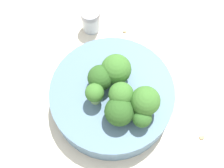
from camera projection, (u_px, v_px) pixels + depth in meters
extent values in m
plane|color=beige|center=(112.00, 102.00, 0.61)|extent=(3.00, 3.00, 0.00)
cylinder|color=slate|center=(112.00, 97.00, 0.58)|extent=(0.23, 0.23, 0.05)
cylinder|color=#8EB770|center=(95.00, 97.00, 0.54)|extent=(0.02, 0.02, 0.03)
sphere|color=#386B28|center=(95.00, 93.00, 0.52)|extent=(0.03, 0.03, 0.03)
cylinder|color=#8EB770|center=(121.00, 99.00, 0.53)|extent=(0.02, 0.02, 0.03)
sphere|color=#386B28|center=(121.00, 94.00, 0.51)|extent=(0.04, 0.04, 0.04)
cylinder|color=#84AD66|center=(141.00, 120.00, 0.53)|extent=(0.02, 0.02, 0.02)
sphere|color=#2D5B23|center=(142.00, 118.00, 0.51)|extent=(0.03, 0.03, 0.03)
cylinder|color=#8EB770|center=(118.00, 115.00, 0.53)|extent=(0.02, 0.02, 0.02)
sphere|color=#28511E|center=(118.00, 112.00, 0.51)|extent=(0.05, 0.05, 0.05)
cylinder|color=#7A9E5B|center=(116.00, 75.00, 0.56)|extent=(0.01, 0.01, 0.02)
sphere|color=#386B28|center=(116.00, 69.00, 0.54)|extent=(0.05, 0.05, 0.05)
cylinder|color=#84AD66|center=(101.00, 82.00, 0.55)|extent=(0.02, 0.02, 0.02)
sphere|color=#28511E|center=(100.00, 78.00, 0.54)|extent=(0.05, 0.05, 0.05)
cylinder|color=#7A9E5B|center=(144.00, 106.00, 0.53)|extent=(0.02, 0.02, 0.03)
sphere|color=#386B28|center=(145.00, 101.00, 0.51)|extent=(0.05, 0.05, 0.05)
cylinder|color=#B2B7BC|center=(90.00, 22.00, 0.66)|extent=(0.04, 0.04, 0.04)
cylinder|color=gray|center=(89.00, 14.00, 0.63)|extent=(0.04, 0.04, 0.01)
cube|color=tan|center=(202.00, 137.00, 0.57)|extent=(0.01, 0.01, 0.01)
cube|color=olive|center=(69.00, 58.00, 0.64)|extent=(0.01, 0.01, 0.01)
cube|color=tan|center=(125.00, 31.00, 0.67)|extent=(0.01, 0.01, 0.01)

